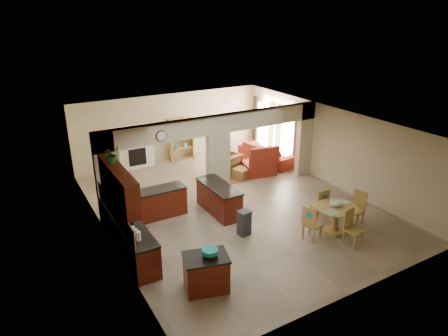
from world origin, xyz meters
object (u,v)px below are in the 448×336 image
dining_table (336,216)px  armchair (228,163)px  kitchen_island (206,273)px  sofa (267,153)px

dining_table → armchair: 5.38m
dining_table → armchair: (-0.38, 5.36, -0.13)m
dining_table → kitchen_island: bearing=-174.8°
sofa → armchair: bearing=87.5°
kitchen_island → dining_table: bearing=20.2°
kitchen_island → armchair: kitchen_island is taller
dining_table → sofa: dining_table is taller
sofa → armchair: (-2.01, -0.21, 0.02)m
armchair → sofa: bearing=166.5°
dining_table → armchair: bearing=94.0°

